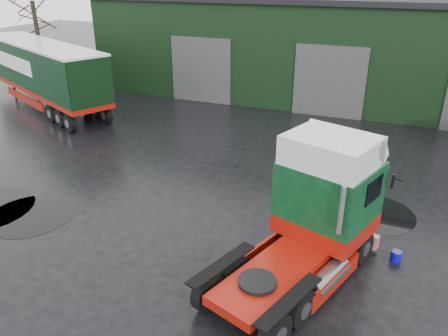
{
  "coord_description": "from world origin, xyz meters",
  "views": [
    {
      "loc": [
        5.99,
        -10.81,
        7.76
      ],
      "look_at": [
        0.83,
        1.46,
        1.7
      ],
      "focal_mm": 35.0,
      "sensor_mm": 36.0,
      "label": 1
    }
  ],
  "objects_px": {
    "warehouse": "(348,45)",
    "tree_left": "(37,28)",
    "tree_back_a": "(276,6)",
    "wash_bucket": "(396,256)",
    "hero_tractor": "(294,222)",
    "trailer_left": "(44,75)"
  },
  "relations": [
    {
      "from": "wash_bucket",
      "to": "tree_back_a",
      "type": "height_order",
      "value": "tree_back_a"
    },
    {
      "from": "hero_tractor",
      "to": "tree_back_a",
      "type": "height_order",
      "value": "tree_back_a"
    },
    {
      "from": "wash_bucket",
      "to": "warehouse",
      "type": "bearing_deg",
      "value": 103.33
    },
    {
      "from": "warehouse",
      "to": "tree_left",
      "type": "xyz_separation_m",
      "value": [
        -19.0,
        -8.0,
        1.09
      ]
    },
    {
      "from": "warehouse",
      "to": "wash_bucket",
      "type": "bearing_deg",
      "value": -76.67
    },
    {
      "from": "warehouse",
      "to": "tree_left",
      "type": "relative_size",
      "value": 3.81
    },
    {
      "from": "wash_bucket",
      "to": "tree_back_a",
      "type": "distance_m",
      "value": 32.08
    },
    {
      "from": "trailer_left",
      "to": "tree_left",
      "type": "relative_size",
      "value": 1.48
    },
    {
      "from": "trailer_left",
      "to": "tree_left",
      "type": "xyz_separation_m",
      "value": [
        -2.81,
        2.85,
        2.3
      ]
    },
    {
      "from": "trailer_left",
      "to": "wash_bucket",
      "type": "distance_m",
      "value": 22.41
    },
    {
      "from": "warehouse",
      "to": "hero_tractor",
      "type": "height_order",
      "value": "warehouse"
    },
    {
      "from": "hero_tractor",
      "to": "tree_back_a",
      "type": "xyz_separation_m",
      "value": [
        -9.95,
        31.36,
        2.83
      ]
    },
    {
      "from": "hero_tractor",
      "to": "tree_left",
      "type": "bearing_deg",
      "value": 165.8
    },
    {
      "from": "tree_back_a",
      "to": "warehouse",
      "type": "bearing_deg",
      "value": -51.34
    },
    {
      "from": "warehouse",
      "to": "trailer_left",
      "type": "distance_m",
      "value": 19.52
    },
    {
      "from": "tree_left",
      "to": "tree_back_a",
      "type": "distance_m",
      "value": 21.1
    },
    {
      "from": "tree_left",
      "to": "hero_tractor",
      "type": "bearing_deg",
      "value": -32.52
    },
    {
      "from": "hero_tractor",
      "to": "tree_left",
      "type": "distance_m",
      "value": 24.95
    },
    {
      "from": "wash_bucket",
      "to": "tree_left",
      "type": "height_order",
      "value": "tree_left"
    },
    {
      "from": "warehouse",
      "to": "tree_left",
      "type": "height_order",
      "value": "tree_left"
    },
    {
      "from": "warehouse",
      "to": "tree_left",
      "type": "distance_m",
      "value": 20.64
    },
    {
      "from": "tree_back_a",
      "to": "wash_bucket",
      "type": "bearing_deg",
      "value": -66.73
    }
  ]
}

